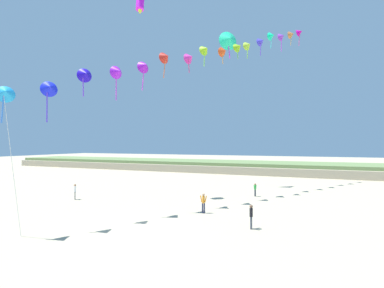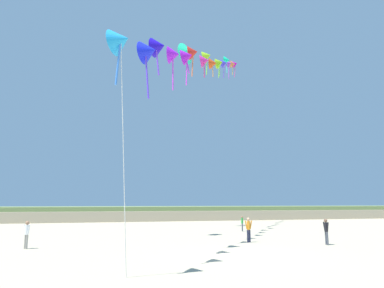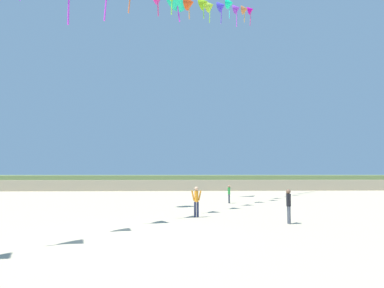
# 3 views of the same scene
# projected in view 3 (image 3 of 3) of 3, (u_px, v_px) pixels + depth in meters

# --- Properties ---
(ground_plane) EXTENTS (240.00, 240.00, 0.00)m
(ground_plane) POSITION_uv_depth(u_px,v_px,m) (132.00, 236.00, 13.81)
(ground_plane) COLOR tan
(dune_ridge) EXTENTS (120.00, 13.33, 2.17)m
(dune_ridge) POSITION_uv_depth(u_px,v_px,m) (165.00, 182.00, 54.53)
(dune_ridge) COLOR tan
(dune_ridge) RESTS_ON ground
(person_near_left) EXTENTS (0.32, 0.49, 1.51)m
(person_near_left) POSITION_uv_depth(u_px,v_px,m) (229.00, 193.00, 28.69)
(person_near_left) COLOR #474C56
(person_near_left) RESTS_ON ground
(person_mid_center) EXTENTS (0.23, 0.60, 1.72)m
(person_mid_center) POSITION_uv_depth(u_px,v_px,m) (289.00, 204.00, 17.12)
(person_mid_center) COLOR #474C56
(person_mid_center) RESTS_ON ground
(person_far_left) EXTENTS (0.61, 0.24, 1.74)m
(person_far_left) POSITION_uv_depth(u_px,v_px,m) (196.00, 200.00, 19.63)
(person_far_left) COLOR #282D4C
(person_far_left) RESTS_ON ground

